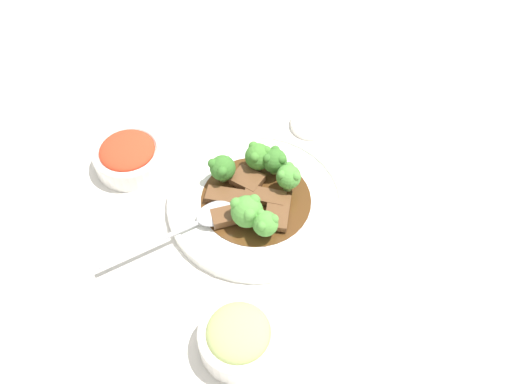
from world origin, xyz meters
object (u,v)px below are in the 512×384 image
at_px(side_bowl_appetizer, 239,337).
at_px(broccoli_floret_2, 247,211).
at_px(broccoli_floret_5, 221,169).
at_px(serving_spoon, 204,218).
at_px(beef_strip_0, 265,196).
at_px(broccoli_floret_3, 289,177).
at_px(main_plate, 256,201).
at_px(broccoli_floret_4, 258,156).
at_px(side_bowl_kimchi, 129,155).
at_px(beef_strip_2, 228,197).
at_px(sauce_dish, 311,124).
at_px(beef_strip_4, 229,216).
at_px(beef_strip_3, 247,179).
at_px(beef_strip_1, 278,212).
at_px(broccoli_floret_1, 265,223).
at_px(broccoli_floret_0, 274,160).

bearing_deg(side_bowl_appetizer, broccoli_floret_2, 122.88).
xyz_separation_m(broccoli_floret_5, serving_spoon, (0.03, -0.08, -0.02)).
relative_size(beef_strip_0, broccoli_floret_2, 1.37).
distance_m(broccoli_floret_3, serving_spoon, 0.14).
bearing_deg(beef_strip_0, broccoli_floret_5, -171.84).
height_order(main_plate, broccoli_floret_4, broccoli_floret_4).
bearing_deg(beef_strip_0, side_bowl_kimchi, -164.97).
xyz_separation_m(beef_strip_2, broccoli_floret_2, (0.05, -0.02, 0.02)).
xyz_separation_m(broccoli_floret_3, sauce_dish, (-0.05, 0.16, -0.04)).
bearing_deg(broccoli_floret_5, broccoli_floret_4, 60.81).
bearing_deg(beef_strip_4, broccoli_floret_2, 23.23).
height_order(beef_strip_2, broccoli_floret_4, broccoli_floret_4).
distance_m(beef_strip_0, beef_strip_4, 0.07).
bearing_deg(broccoli_floret_2, side_bowl_kimchi, -177.14).
bearing_deg(beef_strip_4, beef_strip_3, 104.62).
relative_size(beef_strip_1, beef_strip_3, 1.47).
xyz_separation_m(broccoli_floret_1, side_bowl_kimchi, (-0.27, -0.01, -0.02)).
relative_size(broccoli_floret_2, serving_spoon, 0.25).
bearing_deg(broccoli_floret_3, beef_strip_0, -116.54).
distance_m(main_plate, broccoli_floret_5, 0.07).
xyz_separation_m(beef_strip_2, broccoli_floret_0, (0.03, 0.09, 0.02)).
xyz_separation_m(main_plate, beef_strip_0, (0.01, 0.01, 0.01)).
relative_size(beef_strip_2, beef_strip_3, 1.54).
bearing_deg(beef_strip_2, broccoli_floret_5, 143.99).
bearing_deg(side_bowl_kimchi, main_plate, 14.21).
bearing_deg(beef_strip_0, side_bowl_appetizer, -63.26).
height_order(broccoli_floret_0, side_bowl_appetizer, broccoli_floret_0).
distance_m(beef_strip_4, broccoli_floret_3, 0.11).
xyz_separation_m(beef_strip_2, broccoli_floret_4, (0.00, 0.08, 0.02)).
bearing_deg(beef_strip_4, serving_spoon, -136.89).
bearing_deg(beef_strip_3, broccoli_floret_3, 23.34).
distance_m(broccoli_floret_3, side_bowl_kimchi, 0.27).
height_order(beef_strip_0, broccoli_floret_5, broccoli_floret_5).
xyz_separation_m(broccoli_floret_1, broccoli_floret_2, (-0.03, 0.00, 0.00)).
bearing_deg(broccoli_floret_0, sauce_dish, 95.84).
height_order(broccoli_floret_0, broccoli_floret_5, same).
bearing_deg(sauce_dish, broccoli_floret_0, -84.16).
xyz_separation_m(broccoli_floret_2, serving_spoon, (-0.05, -0.04, -0.02)).
height_order(beef_strip_4, broccoli_floret_1, broccoli_floret_1).
bearing_deg(side_bowl_kimchi, side_bowl_appetizer, -23.10).
relative_size(beef_strip_3, broccoli_floret_1, 1.09).
distance_m(broccoli_floret_2, serving_spoon, 0.07).
bearing_deg(beef_strip_3, beef_strip_1, -17.66).
relative_size(beef_strip_1, broccoli_floret_1, 1.60).
bearing_deg(broccoli_floret_0, broccoli_floret_5, -131.73).
distance_m(broccoli_floret_1, broccoli_floret_2, 0.03).
bearing_deg(broccoli_floret_1, side_bowl_kimchi, -177.72).
relative_size(broccoli_floret_3, broccoli_floret_5, 1.03).
height_order(beef_strip_4, broccoli_floret_4, broccoli_floret_4).
height_order(beef_strip_2, broccoli_floret_0, broccoli_floret_0).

